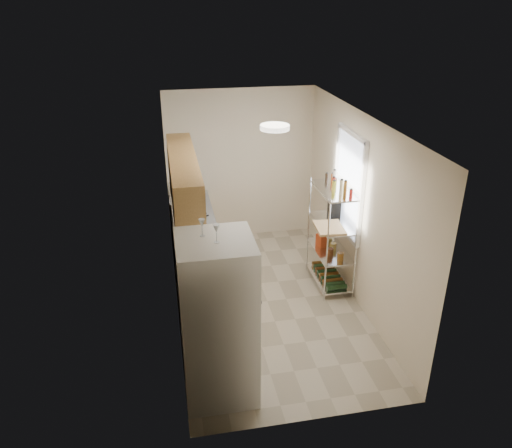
# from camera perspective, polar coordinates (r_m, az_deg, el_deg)

# --- Properties ---
(room) EXTENTS (2.52, 4.42, 2.62)m
(room) POSITION_cam_1_polar(r_m,az_deg,el_deg) (6.52, 1.39, 0.74)
(room) COLOR #B6AA93
(room) RESTS_ON ground
(counter_run) EXTENTS (0.63, 3.51, 0.90)m
(counter_run) POSITION_cam_1_polar(r_m,az_deg,el_deg) (7.18, -6.64, -4.61)
(counter_run) COLOR tan
(counter_run) RESTS_ON ground
(upper_cabinets) EXTENTS (0.33, 2.20, 0.72)m
(upper_cabinets) POSITION_cam_1_polar(r_m,az_deg,el_deg) (6.29, -8.21, 4.58)
(upper_cabinets) COLOR tan
(upper_cabinets) RESTS_ON room
(range_hood) EXTENTS (0.50, 0.60, 0.12)m
(range_hood) POSITION_cam_1_polar(r_m,az_deg,el_deg) (7.19, -7.97, 3.64)
(range_hood) COLOR #B7BABC
(range_hood) RESTS_ON room
(window) EXTENTS (0.06, 1.00, 1.46)m
(window) POSITION_cam_1_polar(r_m,az_deg,el_deg) (7.08, 10.57, 4.49)
(window) COLOR white
(window) RESTS_ON room
(bakers_rack) EXTENTS (0.45, 0.90, 1.73)m
(bakers_rack) POSITION_cam_1_polar(r_m,az_deg,el_deg) (7.12, 8.80, 0.91)
(bakers_rack) COLOR silver
(bakers_rack) RESTS_ON ground
(ceiling_dome) EXTENTS (0.34, 0.34, 0.05)m
(ceiling_dome) POSITION_cam_1_polar(r_m,az_deg,el_deg) (5.83, 2.16, 11.00)
(ceiling_dome) COLOR white
(ceiling_dome) RESTS_ON room
(refrigerator) EXTENTS (0.76, 0.76, 1.83)m
(refrigerator) POSITION_cam_1_polar(r_m,az_deg,el_deg) (5.23, -4.39, -10.88)
(refrigerator) COLOR silver
(refrigerator) RESTS_ON ground
(wine_glass_a) EXTENTS (0.07, 0.07, 0.19)m
(wine_glass_a) POSITION_cam_1_polar(r_m,az_deg,el_deg) (4.67, -4.54, -1.08)
(wine_glass_a) COLOR silver
(wine_glass_a) RESTS_ON refrigerator
(wine_glass_b) EXTENTS (0.06, 0.06, 0.18)m
(wine_glass_b) POSITION_cam_1_polar(r_m,az_deg,el_deg) (4.81, -6.19, -0.42)
(wine_glass_b) COLOR silver
(wine_glass_b) RESTS_ON refrigerator
(rice_cooker) EXTENTS (0.27, 0.27, 0.22)m
(rice_cooker) POSITION_cam_1_polar(r_m,az_deg,el_deg) (6.76, -7.18, -1.26)
(rice_cooker) COLOR silver
(rice_cooker) RESTS_ON counter_run
(frying_pan_large) EXTENTS (0.34, 0.34, 0.05)m
(frying_pan_large) POSITION_cam_1_polar(r_m,az_deg,el_deg) (7.45, -7.60, 0.54)
(frying_pan_large) COLOR black
(frying_pan_large) RESTS_ON counter_run
(frying_pan_small) EXTENTS (0.20, 0.20, 0.04)m
(frying_pan_small) POSITION_cam_1_polar(r_m,az_deg,el_deg) (7.61, -7.62, 1.05)
(frying_pan_small) COLOR black
(frying_pan_small) RESTS_ON counter_run
(cutting_board) EXTENTS (0.41, 0.51, 0.03)m
(cutting_board) POSITION_cam_1_polar(r_m,az_deg,el_deg) (6.95, 8.40, -0.43)
(cutting_board) COLOR tan
(cutting_board) RESTS_ON bakers_rack
(espresso_machine) EXTENTS (0.24, 0.30, 0.31)m
(espresso_machine) POSITION_cam_1_polar(r_m,az_deg,el_deg) (7.32, 8.94, 2.09)
(espresso_machine) COLOR black
(espresso_machine) RESTS_ON bakers_rack
(storage_bag) EXTENTS (0.14, 0.17, 0.18)m
(storage_bag) POSITION_cam_1_polar(r_m,az_deg,el_deg) (7.43, 7.48, -1.85)
(storage_bag) COLOR #9A3212
(storage_bag) RESTS_ON bakers_rack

